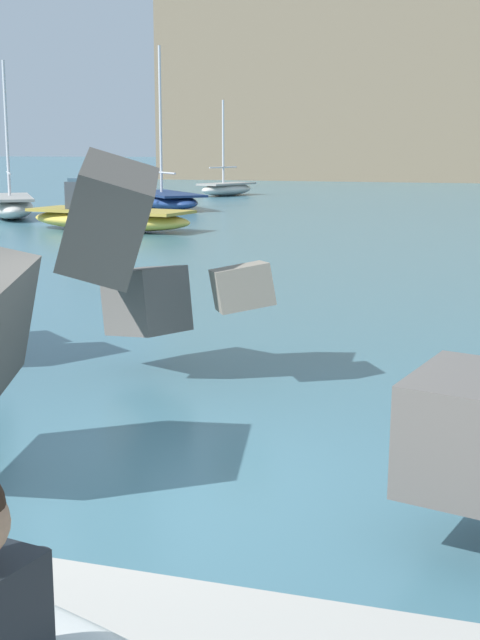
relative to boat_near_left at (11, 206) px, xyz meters
The scene contains 6 objects.
ground_plane 29.49m from the boat_near_left, 56.46° to the right, with size 400.00×400.00×0.00m, color #42707F.
breakwater_jetty 27.98m from the boat_near_left, 55.57° to the right, with size 30.02×7.36×2.83m.
boat_near_left is the anchor object (origin of this frame).
boat_mid_left 7.73m from the boat_near_left, 59.88° to the left, with size 5.65×5.96×7.21m.
boat_mid_centre 7.00m from the boat_near_left, 31.05° to the right, with size 6.42×3.07×1.76m.
boat_far_right 17.95m from the boat_near_left, 79.77° to the left, with size 2.89×4.34×5.34m.
Camera 1 is at (3.08, -6.50, 2.85)m, focal length 49.85 mm.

